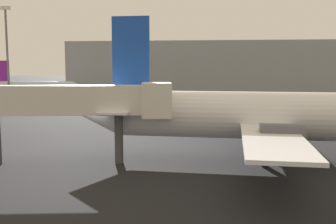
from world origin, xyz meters
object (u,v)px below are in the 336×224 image
at_px(airplane_at_gate, 278,116).
at_px(airplane_far_left, 36,87).
at_px(light_mast_left, 7,48).
at_px(jet_bridge, 81,102).

distance_m(airplane_at_gate, airplane_far_left, 74.04).
xyz_separation_m(airplane_far_left, light_mast_left, (-6.21, -1.20, 9.30)).
bearing_deg(light_mast_left, airplane_far_left, 10.96).
distance_m(airplane_far_left, jet_bridge, 67.13).
relative_size(airplane_far_left, jet_bridge, 1.44).
bearing_deg(jet_bridge, airplane_far_left, 109.17).
xyz_separation_m(airplane_at_gate, light_mast_left, (-53.55, 55.71, 8.36)).
height_order(jet_bridge, light_mast_left, light_mast_left).
xyz_separation_m(airplane_at_gate, airplane_far_left, (-47.34, 56.92, -0.94)).
bearing_deg(light_mast_left, airplane_at_gate, -46.13).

